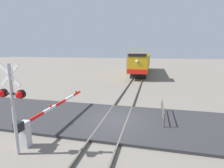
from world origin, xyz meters
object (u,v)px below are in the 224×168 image
locomotive (141,62)px  guard_railing (163,111)px  crossing_signal (12,100)px  crossing_gate (38,121)px

locomotive → guard_railing: (2.85, -21.61, -1.42)m
crossing_signal → crossing_gate: bearing=93.0°
crossing_signal → crossing_gate: (-0.08, 1.58, -1.55)m
locomotive → crossing_gate: (-3.37, -25.19, -1.20)m
locomotive → guard_railing: bearing=-82.5°
crossing_signal → crossing_gate: size_ratio=0.58×
crossing_signal → guard_railing: size_ratio=1.40×
locomotive → guard_railing: 21.85m
crossing_signal → guard_railing: bearing=40.0°
locomotive → crossing_gate: size_ratio=2.62×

